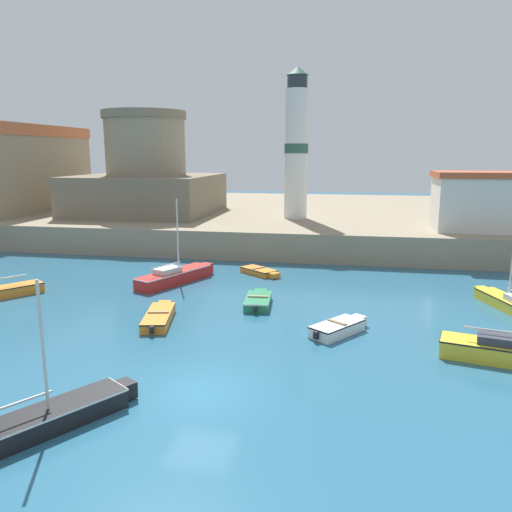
{
  "coord_description": "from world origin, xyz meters",
  "views": [
    {
      "loc": [
        5.21,
        -16.56,
        8.7
      ],
      "look_at": [
        -0.76,
        15.33,
        2.0
      ],
      "focal_mm": 35.0,
      "sensor_mm": 36.0,
      "label": 1
    }
  ],
  "objects": [
    {
      "name": "fortress",
      "position": [
        -16.0,
        33.82,
        6.01
      ],
      "size": [
        13.89,
        13.89,
        10.57
      ],
      "color": "#796C57",
      "rests_on": "quay_seawall"
    },
    {
      "name": "quay_seawall",
      "position": [
        0.0,
        42.49,
        1.2
      ],
      "size": [
        120.0,
        40.0,
        2.4
      ],
      "primitive_type": "cube",
      "color": "gray",
      "rests_on": "ground"
    },
    {
      "name": "dinghy_orange_5",
      "position": [
        -4.42,
        7.11,
        0.28
      ],
      "size": [
        2.06,
        4.55,
        0.59
      ],
      "color": "orange",
      "rests_on": "ground"
    },
    {
      "name": "sailboat_black_6",
      "position": [
        -4.18,
        -3.67,
        0.39
      ],
      "size": [
        4.38,
        5.99,
        4.95
      ],
      "color": "black",
      "rests_on": "ground"
    },
    {
      "name": "dinghy_green_3",
      "position": [
        0.2,
        10.91,
        0.29
      ],
      "size": [
        1.66,
        3.8,
        0.6
      ],
      "color": "#237A4C",
      "rests_on": "ground"
    },
    {
      "name": "ground_plane",
      "position": [
        0.0,
        0.0,
        0.0
      ],
      "size": [
        200.0,
        200.0,
        0.0
      ],
      "primitive_type": "plane",
      "color": "#28607F"
    },
    {
      "name": "sailboat_red_1",
      "position": [
        -6.29,
        14.9,
        0.51
      ],
      "size": [
        3.84,
        6.54,
        5.73
      ],
      "color": "red",
      "rests_on": "ground"
    },
    {
      "name": "dinghy_orange_9",
      "position": [
        -1.04,
        18.35,
        0.24
      ],
      "size": [
        3.23,
        2.85,
        0.51
      ],
      "color": "orange",
      "rests_on": "ground"
    },
    {
      "name": "harbor_shed_mid_row",
      "position": [
        16.0,
        27.36,
        4.84
      ],
      "size": [
        7.84,
        5.08,
        4.83
      ],
      "color": "silver",
      "rests_on": "quay_seawall"
    },
    {
      "name": "dinghy_white_2",
      "position": [
        4.92,
        7.07,
        0.31
      ],
      "size": [
        2.87,
        3.4,
        0.65
      ],
      "color": "white",
      "rests_on": "ground"
    },
    {
      "name": "sailboat_yellow_7",
      "position": [
        14.39,
        12.44,
        0.42
      ],
      "size": [
        2.95,
        6.17,
        5.43
      ],
      "color": "yellow",
      "rests_on": "ground"
    },
    {
      "name": "lighthouse",
      "position": [
        0.0,
        32.44,
        9.34
      ],
      "size": [
        2.3,
        2.3,
        14.26
      ],
      "color": "silver",
      "rests_on": "quay_seawall"
    }
  ]
}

